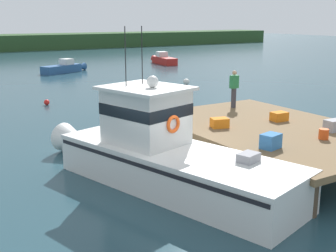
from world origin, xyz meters
TOP-DOWN VIEW (x-y plane):
  - ground_plane at (0.00, 0.00)m, footprint 200.00×200.00m
  - dock at (4.80, 0.00)m, footprint 6.00×9.00m
  - main_fishing_boat at (0.05, -0.10)m, footprint 4.63×9.92m
  - crate_stack_near_edge at (6.14, -1.63)m, footprint 0.63×0.49m
  - crate_single_by_cleat at (2.80, -1.97)m, footprint 0.69×0.57m
  - crate_stack_mid_dock at (3.09, 0.88)m, footprint 0.70×0.59m
  - crate_single_far at (5.68, 0.50)m, footprint 0.62×0.46m
  - bait_bucket at (5.00, -2.13)m, footprint 0.32×0.32m
  - deckhand_by_the_boat at (5.85, 3.40)m, footprint 0.36×0.22m
  - moored_boat_mid_harbor at (6.84, 29.10)m, footprint 4.95×2.90m
  - moored_boat_far_left at (18.96, 31.09)m, footprint 1.86×5.28m
  - mooring_buoy_spare_mooring at (0.74, 14.30)m, footprint 0.33×0.33m
  - mooring_buoy_channel_marker at (12.16, 16.42)m, footprint 0.50×0.50m

SIDE VIEW (x-z plane):
  - ground_plane at x=0.00m, z-range 0.00..0.00m
  - mooring_buoy_spare_mooring at x=0.74m, z-range 0.00..0.33m
  - mooring_buoy_channel_marker at x=12.16m, z-range 0.00..0.50m
  - moored_boat_mid_harbor at x=6.84m, z-range -0.20..1.07m
  - moored_boat_far_left at x=18.96m, z-range -0.21..1.12m
  - main_fishing_boat at x=0.05m, z-range -1.39..3.41m
  - dock at x=4.80m, z-range 0.47..1.67m
  - bait_bucket at x=5.00m, z-range 1.20..1.54m
  - crate_single_far at x=5.68m, z-range 1.20..1.54m
  - crate_stack_mid_dock at x=3.09m, z-range 1.20..1.54m
  - crate_stack_near_edge at x=6.14m, z-range 1.20..1.60m
  - crate_single_by_cleat at x=2.80m, z-range 1.20..1.65m
  - deckhand_by_the_boat at x=5.85m, z-range 1.24..2.87m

